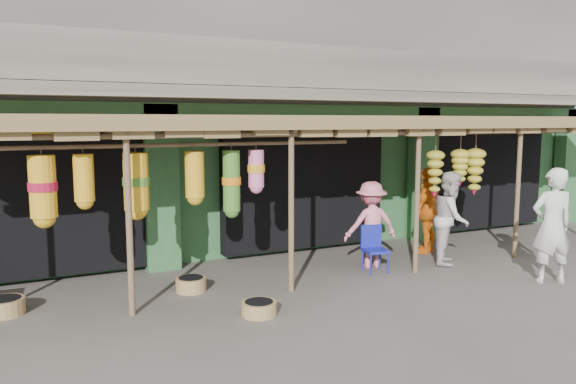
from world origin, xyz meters
name	(u,v)px	position (x,y,z in m)	size (l,w,h in m)	color
ground	(362,276)	(0.00, 0.00, 0.00)	(80.00, 80.00, 0.00)	#514C47
building	(252,94)	(0.00, 4.87, 3.37)	(16.40, 6.80, 7.00)	gray
awning	(333,128)	(-0.14, 0.80, 2.57)	(14.00, 2.70, 2.79)	brown
blue_chair	(374,246)	(0.37, 0.20, 0.47)	(0.46, 0.47, 0.84)	#181F9F
basket_left	(4,307)	(-5.60, 0.62, 0.11)	(0.55, 0.55, 0.23)	brown
basket_mid	(259,308)	(-2.41, -1.00, 0.10)	(0.50, 0.50, 0.19)	#986B44
basket_right	(191,284)	(-2.94, 0.51, 0.11)	(0.49, 0.49, 0.22)	#8E6042
person_front	(552,226)	(2.62, -1.70, 0.97)	(0.71, 0.46, 1.94)	silver
person_right	(451,218)	(2.00, 0.01, 0.88)	(0.86, 0.67, 1.77)	silver
person_vendor	(428,210)	(2.20, 0.90, 0.88)	(1.04, 0.43, 1.77)	orange
person_shopper	(371,225)	(0.50, 0.49, 0.80)	(1.03, 0.59, 1.60)	pink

